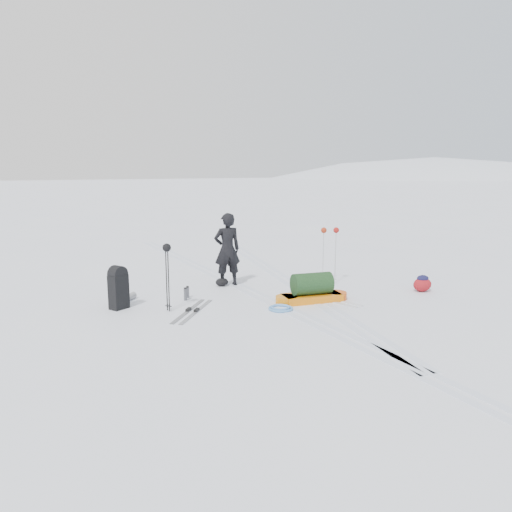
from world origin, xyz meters
The scene contains 14 objects.
ground centered at (0.00, 0.00, 0.00)m, with size 200.00×200.00×0.00m, color white.
snow_hill_backdrop centered at (62.69, 84.02, -69.02)m, with size 359.50×192.00×162.45m.
ski_tracks centered at (0.61, 0.88, 0.00)m, with size 3.38×17.97×0.01m.
skier centered at (-0.29, 1.24, 0.89)m, with size 0.65×0.43×1.79m, color black.
pulk_sled centered at (0.86, -0.87, 0.24)m, with size 1.68×0.67×0.63m.
expedition_rucksack centered at (-3.02, 0.31, 0.42)m, with size 0.70×0.95×0.90m.
ski_poles_black centered at (-2.17, -0.32, 1.13)m, with size 0.17×0.20×1.39m.
ski_poles_silver centered at (2.09, 0.40, 1.18)m, with size 0.43×0.25×1.41m.
touring_skis_grey centered at (-1.74, -0.57, 0.01)m, with size 1.26×1.55×0.06m.
touring_skis_white centered at (1.21, -0.82, 0.02)m, with size 0.91×1.84×0.07m.
rope_coil centered at (-0.04, -1.16, 0.03)m, with size 0.58×0.58×0.06m.
small_daypack centered at (3.66, -1.18, 0.19)m, with size 0.56×0.52×0.39m.
thermos_pair centered at (-1.58, 0.40, 0.14)m, with size 0.19×0.28×0.29m.
stuff_sack centered at (-0.45, 1.23, 0.10)m, with size 0.36×0.30×0.20m.
Camera 1 is at (-4.52, -9.96, 2.91)m, focal length 35.00 mm.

